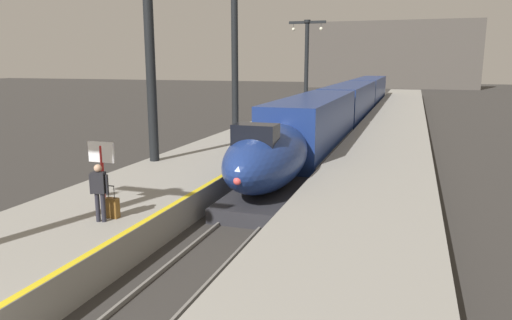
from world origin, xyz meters
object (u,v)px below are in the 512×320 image
(station_column_distant, at_px, (307,54))
(rolling_suitcase, at_px, (112,208))
(highspeed_train_main, at_px, (348,104))
(departure_info_board, at_px, (102,161))
(station_column_mid, at_px, (149,35))
(passenger_near_edge, at_px, (99,188))
(station_column_far, at_px, (235,41))

(station_column_distant, xyz_separation_m, rolling_suitcase, (3.07, -40.37, -5.07))
(highspeed_train_main, distance_m, rolling_suitcase, 30.90)
(departure_info_board, bearing_deg, station_column_mid, 108.01)
(station_column_distant, xyz_separation_m, passenger_near_edge, (2.97, -40.78, -4.39))
(departure_info_board, bearing_deg, passenger_near_edge, -58.61)
(highspeed_train_main, bearing_deg, rolling_suitcase, -95.26)
(station_column_mid, distance_m, station_column_distant, 32.64)
(station_column_distant, height_order, departure_info_board, station_column_distant)
(station_column_far, relative_size, departure_info_board, 4.64)
(rolling_suitcase, xyz_separation_m, departure_info_board, (-0.78, 0.72, 1.20))
(station_column_far, distance_m, rolling_suitcase, 19.48)
(station_column_mid, relative_size, station_column_distant, 1.06)
(station_column_mid, bearing_deg, station_column_distant, 90.00)
(station_column_distant, distance_m, departure_info_board, 39.91)
(highspeed_train_main, distance_m, station_column_mid, 24.25)
(station_column_far, distance_m, station_column_distant, 21.97)
(station_column_mid, xyz_separation_m, station_column_far, (0.00, 10.68, 0.19))
(highspeed_train_main, distance_m, departure_info_board, 30.28)
(station_column_distant, relative_size, departure_info_board, 4.20)
(passenger_near_edge, bearing_deg, station_column_mid, 110.01)
(highspeed_train_main, height_order, rolling_suitcase, highspeed_train_main)
(station_column_mid, height_order, station_column_far, station_column_far)
(rolling_suitcase, relative_size, departure_info_board, 0.46)
(station_column_mid, xyz_separation_m, station_column_distant, (0.00, 32.64, -0.31))
(station_column_mid, distance_m, passenger_near_edge, 9.86)
(rolling_suitcase, bearing_deg, station_column_far, 99.45)
(station_column_distant, height_order, rolling_suitcase, station_column_distant)
(station_column_distant, bearing_deg, departure_info_board, -86.71)
(station_column_distant, bearing_deg, passenger_near_edge, -85.84)
(station_column_mid, relative_size, departure_info_board, 4.47)
(station_column_distant, bearing_deg, highspeed_train_main, -58.44)
(station_column_mid, distance_m, station_column_far, 10.68)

